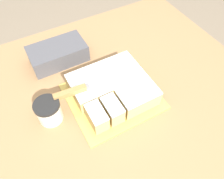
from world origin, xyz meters
TOP-DOWN VIEW (x-y plane):
  - ground_plane at (0.00, 0.00)m, footprint 8.00×8.00m
  - countertop at (0.00, 0.00)m, footprint 1.40×1.10m
  - cake_board at (0.06, 0.00)m, footprint 0.35×0.32m
  - cake at (0.07, 0.01)m, footprint 0.29×0.26m
  - knife at (-0.06, 0.03)m, footprint 0.34×0.05m
  - coffee_cup at (-0.19, 0.03)m, footprint 0.10×0.10m
  - storage_box at (-0.06, 0.31)m, footprint 0.25×0.14m

SIDE VIEW (x-z plane):
  - ground_plane at x=0.00m, z-range 0.00..0.00m
  - countertop at x=0.00m, z-range 0.00..0.91m
  - cake_board at x=0.06m, z-range 0.91..0.92m
  - storage_box at x=-0.06m, z-range 0.91..1.00m
  - cake at x=0.07m, z-range 0.92..1.00m
  - coffee_cup at x=-0.19m, z-range 0.92..1.01m
  - knife at x=-0.06m, z-range 0.99..1.02m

